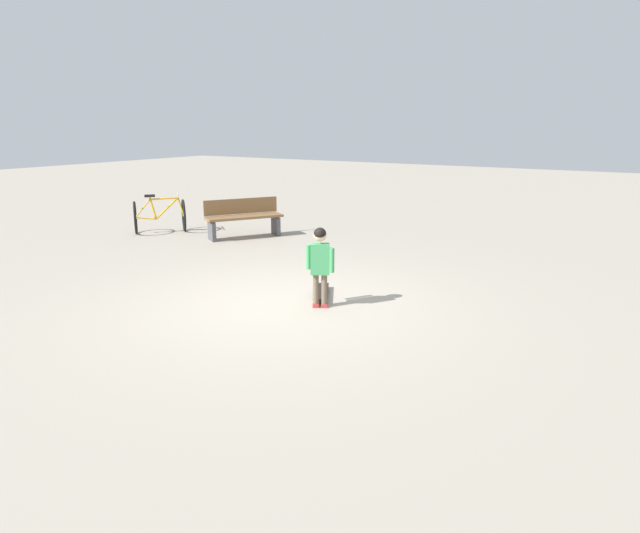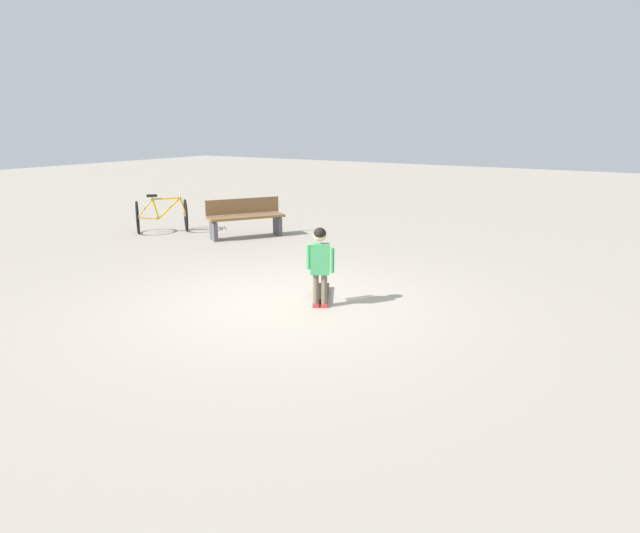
{
  "view_description": "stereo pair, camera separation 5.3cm",
  "coord_description": "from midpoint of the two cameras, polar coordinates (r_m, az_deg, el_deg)",
  "views": [
    {
      "loc": [
        -4.18,
        5.74,
        2.35
      ],
      "look_at": [
        -0.53,
        -0.16,
        0.55
      ],
      "focal_mm": 31.3,
      "sensor_mm": 36.0,
      "label": 1
    },
    {
      "loc": [
        -4.22,
        5.71,
        2.35
      ],
      "look_at": [
        -0.53,
        -0.16,
        0.55
      ],
      "focal_mm": 31.3,
      "sensor_mm": 36.0,
      "label": 2
    }
  ],
  "objects": [
    {
      "name": "ground_plane",
      "position": [
        7.48,
        -4.31,
        -3.81
      ],
      "size": [
        50.0,
        50.0,
        0.0
      ],
      "primitive_type": "plane",
      "color": "#9E9384"
    },
    {
      "name": "bicycle_near",
      "position": [
        12.7,
        -16.18,
        5.04
      ],
      "size": [
        1.24,
        1.27,
        0.85
      ],
      "color": "black",
      "rests_on": "ground"
    },
    {
      "name": "child_person",
      "position": [
        7.14,
        -0.21,
        0.83
      ],
      "size": [
        0.41,
        0.26,
        1.06
      ],
      "color": "brown",
      "rests_on": "ground"
    },
    {
      "name": "skateboard",
      "position": [
        7.78,
        -0.08,
        -2.58
      ],
      "size": [
        0.55,
        0.78,
        0.07
      ],
      "color": "black",
      "rests_on": "ground"
    },
    {
      "name": "street_bench",
      "position": [
        11.81,
        -7.96,
        5.0
      ],
      "size": [
        1.22,
        1.59,
        0.8
      ],
      "color": "brown",
      "rests_on": "ground"
    }
  ]
}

